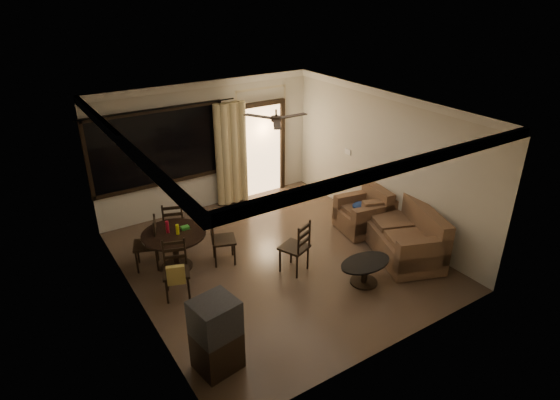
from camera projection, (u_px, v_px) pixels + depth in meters
ground at (277, 260)px, 8.58m from camera, size 5.50×5.50×0.00m
room_shell at (254, 134)px, 9.43m from camera, size 5.50×6.70×5.50m
dining_table at (174, 240)px, 8.13m from camera, size 1.11×1.11×0.91m
dining_chair_west at (148, 253)px, 8.26m from camera, size 0.54×0.54×0.95m
dining_chair_east at (223, 248)px, 8.41m from camera, size 0.54×0.54×0.95m
dining_chair_south at (177, 280)px, 7.48m from camera, size 0.54×0.57×0.95m
dining_chair_north at (175, 232)px, 8.94m from camera, size 0.54×0.54×0.95m
tv_cabinet at (216, 335)px, 6.01m from camera, size 0.62×0.57×1.05m
sofa at (405, 236)px, 8.62m from camera, size 1.52×2.00×0.95m
armchair at (365, 214)px, 9.45m from camera, size 1.00×1.00×0.88m
coffee_table at (365, 269)px, 7.82m from camera, size 0.94×0.57×0.41m
side_chair at (295, 256)px, 8.15m from camera, size 0.57×0.57×0.98m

